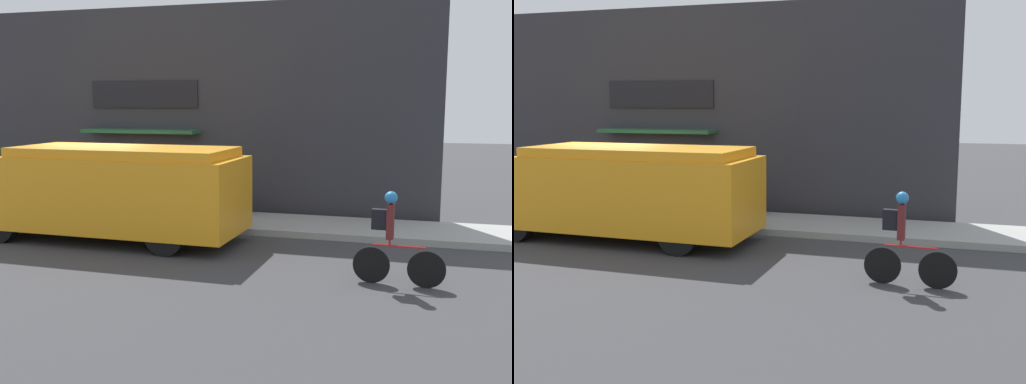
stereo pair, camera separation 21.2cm
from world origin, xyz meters
TOP-DOWN VIEW (x-y plane):
  - ground_plane at (0.00, 0.00)m, footprint 70.00×70.00m
  - sidewalk at (0.00, 1.09)m, footprint 28.00×2.18m
  - storefront at (0.00, 2.55)m, footprint 16.77×0.85m
  - school_bus at (1.06, -1.32)m, footprint 6.73×2.74m
  - cyclist at (7.49, -3.03)m, footprint 1.60×0.22m
  - trash_bin at (3.13, 1.76)m, footprint 0.48×0.48m

SIDE VIEW (x-z plane):
  - ground_plane at x=0.00m, z-range 0.00..0.00m
  - sidewalk at x=0.00m, z-range 0.00..0.16m
  - trash_bin at x=3.13m, z-range 0.16..0.92m
  - cyclist at x=7.49m, z-range -0.01..1.65m
  - school_bus at x=1.06m, z-range 0.07..2.24m
  - storefront at x=0.00m, z-range 0.00..5.85m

